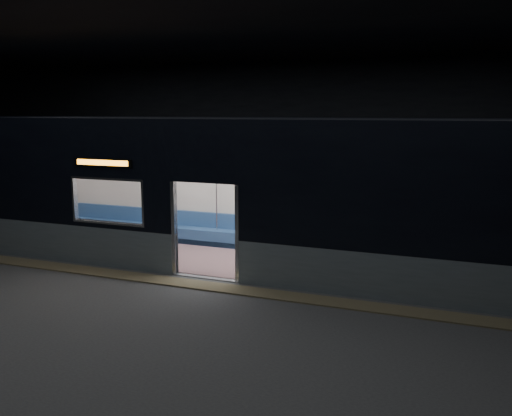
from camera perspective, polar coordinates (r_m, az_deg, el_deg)
The scene contains 7 objects.
station_floor at distance 10.78m, azimuth -7.78°, elevation -8.95°, with size 24.00×14.00×0.01m, color #47494C.
station_envelope at distance 10.18m, azimuth -8.28°, elevation 10.94°, with size 24.00×14.00×5.00m.
tactile_strip at distance 11.23m, azimuth -6.42°, elevation -8.01°, with size 22.80×0.50×0.03m, color #8C7F59.
metro_car at distance 12.58m, azimuth -2.40°, elevation 2.58°, with size 18.00×3.04×3.35m.
passenger at distance 12.73m, azimuth 19.61°, elevation -2.62°, with size 0.42×0.72×1.42m.
handbag at distance 12.52m, azimuth 19.59°, elevation -3.42°, with size 0.30×0.26×0.15m, color black.
transit_map at distance 12.94m, azimuth 16.31°, elevation 0.81°, with size 1.05×0.03×0.68m, color white.
Camera 1 is at (4.97, -8.89, 3.53)m, focal length 38.00 mm.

